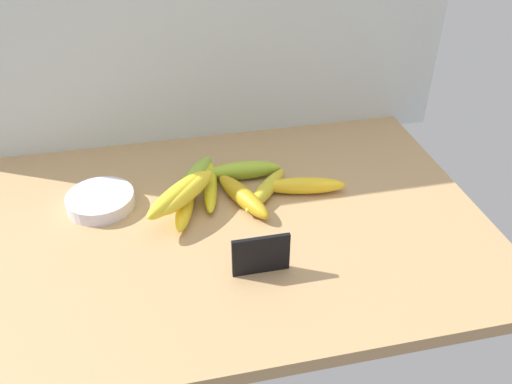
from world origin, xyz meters
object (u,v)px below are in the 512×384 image
object	(u,v)px
banana_1	(194,177)
banana_8	(188,192)
chalkboard_sign	(261,256)
banana_3	(210,186)
banana_7	(179,194)
banana_2	(243,196)
banana_6	(266,190)
banana_5	(304,186)
fruit_bowl	(101,201)
banana_4	(185,205)
banana_0	(243,170)

from	to	relation	value
banana_1	banana_8	world-z (taller)	banana_8
chalkboard_sign	banana_3	world-z (taller)	chalkboard_sign
chalkboard_sign	banana_7	xyz separation A→B (cm)	(-13.21, 20.53, 1.94)
banana_2	banana_6	bearing A→B (deg)	17.67
chalkboard_sign	banana_5	size ratio (longest dim) A/B	0.57
banana_1	banana_7	bearing A→B (deg)	-111.41
banana_2	banana_5	distance (cm)	14.55
banana_2	banana_5	size ratio (longest dim) A/B	0.98
fruit_bowl	banana_2	xyz separation A→B (cm)	(31.01, -5.91, 0.56)
fruit_bowl	banana_5	distance (cm)	45.73
chalkboard_sign	banana_2	world-z (taller)	chalkboard_sign
fruit_bowl	banana_1	world-z (taller)	banana_1
banana_7	banana_8	distance (cm)	2.14
banana_7	banana_4	bearing A→B (deg)	44.38
banana_1	banana_5	world-z (taller)	banana_1
banana_1	banana_4	world-z (taller)	banana_1
chalkboard_sign	banana_0	distance (cm)	32.28
banana_3	banana_5	distance (cm)	21.50
banana_5	banana_1	bearing A→B (deg)	160.60
banana_3	banana_5	bearing A→B (deg)	-13.11
banana_1	banana_8	size ratio (longest dim) A/B	1.01
fruit_bowl	banana_7	size ratio (longest dim) A/B	0.76
banana_1	fruit_bowl	bearing A→B (deg)	-169.54
banana_0	banana_7	bearing A→B (deg)	-144.43
banana_0	banana_7	xyz separation A→B (cm)	(-16.18, -11.57, 3.65)
fruit_bowl	banana_1	bearing A→B (deg)	10.46
banana_2	banana_7	bearing A→B (deg)	-174.53
banana_6	banana_8	size ratio (longest dim) A/B	1.01
banana_0	banana_5	distance (cm)	15.29
banana_2	banana_7	size ratio (longest dim) A/B	0.96
chalkboard_sign	fruit_bowl	xyz separation A→B (cm)	(-30.11, 27.79, -2.32)
banana_1	banana_4	xyz separation A→B (cm)	(-3.18, -10.01, -0.25)
banana_1	banana_6	distance (cm)	17.34
banana_4	banana_7	bearing A→B (deg)	-135.62
chalkboard_sign	banana_3	xyz separation A→B (cm)	(-5.55, 28.08, -2.25)
chalkboard_sign	banana_6	size ratio (longest dim) A/B	0.60
banana_3	fruit_bowl	bearing A→B (deg)	-179.34
banana_1	banana_7	world-z (taller)	banana_7
banana_3	banana_7	world-z (taller)	banana_7
chalkboard_sign	banana_7	bearing A→B (deg)	122.76
banana_4	banana_5	distance (cm)	27.43
fruit_bowl	banana_8	world-z (taller)	banana_8
banana_2	banana_3	world-z (taller)	banana_2
banana_0	banana_2	size ratio (longest dim) A/B	0.96
banana_8	banana_2	bearing A→B (deg)	3.14
banana_0	banana_6	size ratio (longest dim) A/B	0.98
fruit_bowl	banana_6	size ratio (longest dim) A/B	0.81
fruit_bowl	banana_1	xyz separation A→B (cm)	(21.29, 3.93, 0.53)
chalkboard_sign	banana_4	distance (cm)	24.90
banana_0	banana_7	world-z (taller)	banana_7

